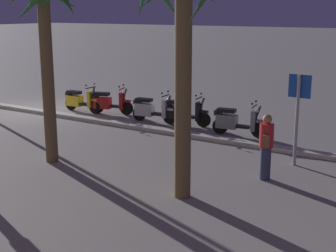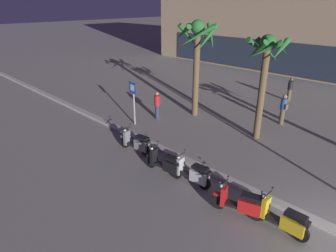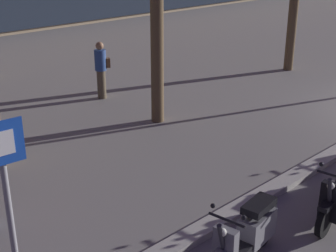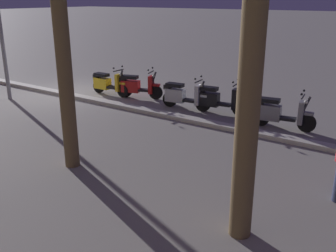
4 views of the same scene
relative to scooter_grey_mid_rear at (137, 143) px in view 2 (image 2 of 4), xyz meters
The scene contains 11 objects.
scooter_grey_mid_rear is the anchor object (origin of this frame).
scooter_black_far_back 2.24m from the scooter_grey_mid_rear, ahead, with size 1.82×0.59×1.17m.
scooter_silver_gap_after_mid 3.43m from the scooter_grey_mid_rear, ahead, with size 1.79×0.56×1.17m.
scooter_red_second_in_line 5.64m from the scooter_grey_mid_rear, ahead, with size 1.70×0.78×1.17m.
scooter_yellow_last_in_row 6.92m from the scooter_grey_mid_rear, ahead, with size 1.80×0.56×1.17m.
crossing_sign 3.49m from the scooter_grey_mid_rear, 143.04° to the left, with size 0.60×0.14×2.40m.
palm_tree_far_corner 6.87m from the scooter_grey_mid_rear, 60.33° to the left, with size 1.81×1.95×4.99m.
palm_tree_by_mall_entrance 6.70m from the scooter_grey_mid_rear, 103.02° to the left, with size 2.64×2.58×5.42m.
pedestrian_strolling_near_curb 4.27m from the scooter_grey_mid_rear, 124.58° to the left, with size 0.34×0.46×1.61m.
pedestrian_window_shopping 12.22m from the scooter_grey_mid_rear, 82.80° to the left, with size 0.34×0.46×1.61m.
pedestrian_by_palm_tree 8.39m from the scooter_grey_mid_rear, 68.49° to the left, with size 0.46×0.37×1.70m.
Camera 2 is at (0.92, -8.09, 6.31)m, focal length 31.62 mm.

